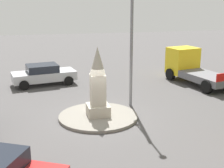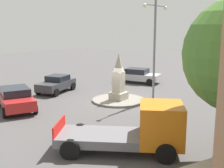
# 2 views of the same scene
# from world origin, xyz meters

# --- Properties ---
(ground_plane) EXTENTS (80.00, 80.00, 0.00)m
(ground_plane) POSITION_xyz_m (0.00, 0.00, 0.00)
(ground_plane) COLOR #4F4C4C
(traffic_island) EXTENTS (3.91, 3.91, 0.14)m
(traffic_island) POSITION_xyz_m (0.00, 0.00, 0.07)
(traffic_island) COLOR gray
(traffic_island) RESTS_ON ground
(monument) EXTENTS (1.07, 1.07, 3.41)m
(monument) POSITION_xyz_m (0.00, 0.00, 1.68)
(monument) COLOR #B2AA99
(monument) RESTS_ON traffic_island
(streetlamp) EXTENTS (3.45, 0.28, 7.41)m
(streetlamp) POSITION_xyz_m (1.46, -2.10, 4.49)
(streetlamp) COLOR slate
(streetlamp) RESTS_ON ground
(car_silver_approaching) EXTENTS (2.57, 4.48, 1.41)m
(car_silver_approaching) POSITION_xyz_m (7.03, 2.48, 0.74)
(car_silver_approaching) COLOR #B7BABF
(car_silver_approaching) RESTS_ON ground
(truck_yellow_passing) EXTENTS (5.56, 3.24, 2.32)m
(truck_yellow_passing) POSITION_xyz_m (5.42, -7.77, 1.06)
(truck_yellow_passing) COLOR yellow
(truck_yellow_passing) RESTS_ON ground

